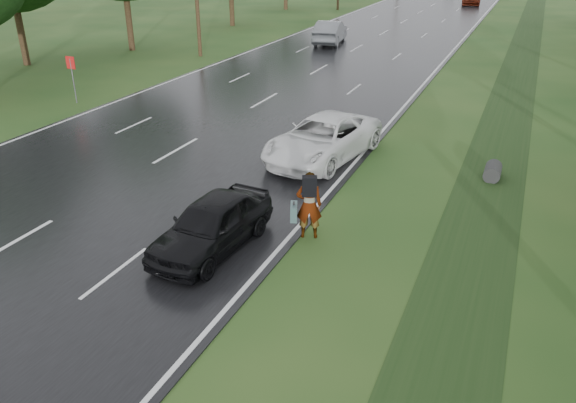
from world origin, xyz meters
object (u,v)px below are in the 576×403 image
Objects in this scene: road_sign at (72,70)px; white_pickup at (323,139)px; dark_sedan at (212,224)px; pedestrian at (308,204)px; silver_sedan at (330,32)px.

white_pickup is (14.00, -2.57, -0.83)m from road_sign.
road_sign reaches higher than dark_sedan.
pedestrian is 2.63m from dark_sedan.
road_sign is at bearing 179.51° from white_pickup.
road_sign reaches higher than white_pickup.
road_sign is at bearing 148.18° from dark_sedan.
road_sign is 16.92m from dark_sedan.
silver_sedan is (6.00, 21.16, -0.74)m from road_sign.
silver_sedan is at bearing 108.21° from dark_sedan.
road_sign is 22.01m from silver_sedan.
dark_sedan is 32.08m from silver_sedan.
dark_sedan is at bearing 16.80° from pedestrian.
silver_sedan is (-7.62, 31.16, 0.15)m from dark_sedan.
dark_sedan is (-0.38, -7.43, -0.06)m from white_pickup.
road_sign is 0.55× the size of dark_sedan.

